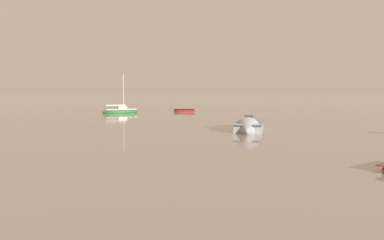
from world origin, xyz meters
TOP-DOWN VIEW (x-y plane):
  - rowboat_moored_0 at (-32.14, 54.47)m, footprint 3.41×1.31m
  - sailboat_moored_0 at (-41.04, 50.55)m, footprint 5.38×3.82m
  - motorboat_moored_4 at (-24.20, 26.59)m, footprint 3.08×6.77m

SIDE VIEW (x-z plane):
  - rowboat_moored_0 at x=-32.14m, z-range -0.12..0.41m
  - sailboat_moored_0 at x=-41.04m, z-range -2.67..3.18m
  - motorboat_moored_4 at x=-24.20m, z-range -0.81..1.43m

